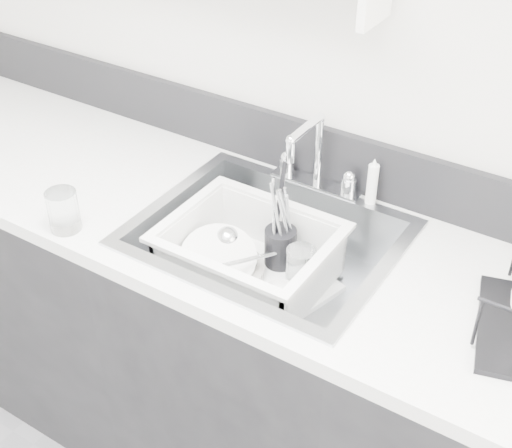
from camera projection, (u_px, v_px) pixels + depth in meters
The scene contains 12 objects.
counter_run at pixel (265, 363), 2.04m from camera, with size 3.20×0.62×0.92m.
backsplash at pixel (325, 155), 1.92m from camera, with size 3.20×0.02×0.16m, color black.
sink at pixel (267, 262), 1.82m from camera, with size 0.64×0.52×0.20m, color silver, non-canonical shape.
faucet at pixel (316, 169), 1.90m from camera, with size 0.26×0.18×0.23m.
side_sprayer at pixel (372, 182), 1.83m from camera, with size 0.03×0.03×0.14m, color white.
wash_tub at pixel (249, 256), 1.83m from camera, with size 0.42×0.35×0.16m, color white, non-canonical shape.
plate_stack at pixel (222, 266), 1.86m from camera, with size 0.25×0.24×0.10m.
utensil_cup at pixel (280, 244), 1.88m from camera, with size 0.09×0.09×0.29m.
ladle at pixel (243, 259), 1.87m from camera, with size 0.28×0.10×0.08m, color silver, non-canonical shape.
tumbler_in_tub at pixel (301, 267), 1.81m from camera, with size 0.08×0.08×0.11m, color white.
tumbler_counter at pixel (63, 211), 1.75m from camera, with size 0.08×0.08×0.11m, color white.
bowl_small at pixel (280, 296), 1.79m from camera, with size 0.10×0.10×0.03m, color white.
Camera 1 is at (0.74, -0.02, 1.97)m, focal length 50.00 mm.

